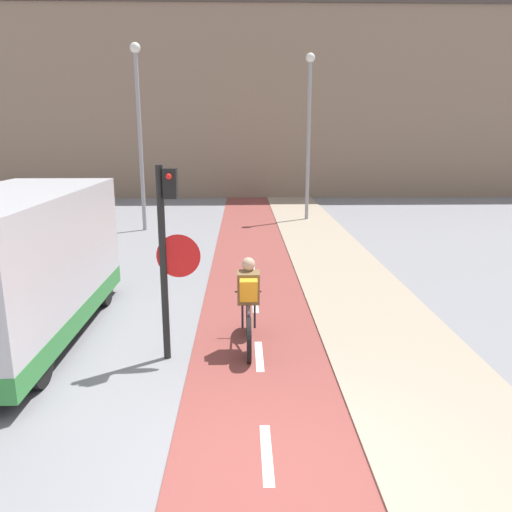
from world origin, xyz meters
name	(u,v)px	position (x,y,z in m)	size (l,w,h in m)	color
ground_plane	(269,486)	(0.00, 0.00, 0.00)	(120.00, 120.00, 0.00)	gray
bike_lane	(269,485)	(0.00, 0.00, 0.01)	(2.19, 60.00, 0.02)	brown
sidewalk_strip	(492,480)	(2.29, 0.00, 0.03)	(2.40, 60.00, 0.05)	gray
building_row_background	(246,102)	(0.00, 25.42, 5.17)	(60.00, 5.20, 10.33)	#89705B
traffic_light_pole	(168,242)	(-1.38, 3.02, 1.89)	(0.67, 0.25, 3.04)	black
street_lamp_far	(139,118)	(-3.86, 13.84, 3.98)	(0.36, 0.36, 6.46)	gray
street_lamp_sidewalk	(309,120)	(2.37, 15.82, 3.96)	(0.36, 0.36, 6.44)	gray
cyclist_near	(249,307)	(-0.16, 3.35, 0.73)	(0.46, 1.77, 1.56)	black
van	(17,269)	(-4.07, 3.87, 1.25)	(2.10, 5.31, 2.54)	#B7B7BC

